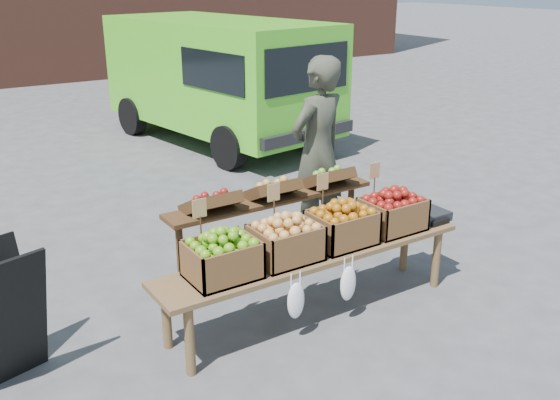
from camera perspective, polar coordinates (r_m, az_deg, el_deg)
ground at (r=5.32m, az=10.80°, el=-10.26°), size 80.00×80.00×0.00m
delivery_van at (r=10.33m, az=-5.61°, el=10.70°), size 2.65×4.63×1.96m
vendor at (r=6.30m, az=3.45°, el=4.43°), size 0.78×0.60×1.92m
back_table at (r=5.58m, az=-0.71°, el=-2.41°), size 2.10×0.44×1.04m
display_bench at (r=5.11m, az=3.08°, el=-7.58°), size 2.70×0.56×0.57m
crate_golden_apples at (r=4.53m, az=-5.32°, el=-5.46°), size 0.50×0.40×0.28m
crate_russet_pears at (r=4.79m, az=0.51°, el=-3.93°), size 0.50×0.40×0.28m
crate_red_apples at (r=5.09m, az=5.68°, el=-2.53°), size 0.50×0.40×0.28m
crate_green_apples at (r=5.43m, az=10.24°, el=-1.28°), size 0.50×0.40×0.28m
weighing_scale at (r=5.75m, az=13.29°, el=-1.34°), size 0.34×0.30×0.08m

